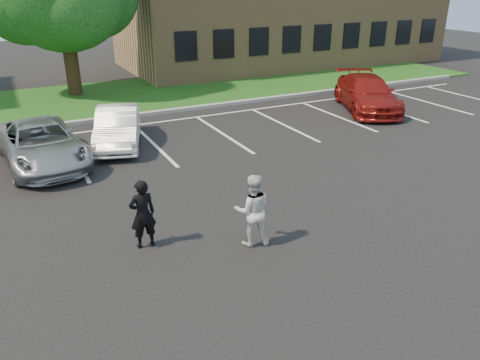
{
  "coord_description": "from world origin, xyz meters",
  "views": [
    {
      "loc": [
        -4.59,
        -8.01,
        5.61
      ],
      "look_at": [
        0.0,
        1.0,
        1.25
      ],
      "focal_mm": 35.0,
      "sensor_mm": 36.0,
      "label": 1
    }
  ],
  "objects_px": {
    "car_silver_minivan": "(41,144)",
    "car_white_sedan": "(118,127)",
    "man_black_suit": "(143,214)",
    "man_white_shirt": "(252,210)",
    "office_building": "(282,1)",
    "car_red_compact": "(367,94)"
  },
  "relations": [
    {
      "from": "car_white_sedan",
      "to": "car_red_compact",
      "type": "distance_m",
      "value": 11.43
    },
    {
      "from": "man_white_shirt",
      "to": "car_white_sedan",
      "type": "xyz_separation_m",
      "value": [
        -1.03,
        8.34,
        -0.17
      ]
    },
    {
      "from": "man_white_shirt",
      "to": "car_red_compact",
      "type": "xyz_separation_m",
      "value": [
        10.4,
        8.16,
        -0.09
      ]
    },
    {
      "from": "office_building",
      "to": "car_red_compact",
      "type": "height_order",
      "value": "office_building"
    },
    {
      "from": "man_white_shirt",
      "to": "car_silver_minivan",
      "type": "relative_size",
      "value": 0.34
    },
    {
      "from": "man_black_suit",
      "to": "man_white_shirt",
      "type": "bearing_deg",
      "value": 153.44
    },
    {
      "from": "man_white_shirt",
      "to": "car_red_compact",
      "type": "distance_m",
      "value": 13.22
    },
    {
      "from": "car_white_sedan",
      "to": "car_red_compact",
      "type": "bearing_deg",
      "value": 16.11
    },
    {
      "from": "man_black_suit",
      "to": "man_white_shirt",
      "type": "distance_m",
      "value": 2.44
    },
    {
      "from": "car_white_sedan",
      "to": "car_silver_minivan",
      "type": "bearing_deg",
      "value": -146.35
    },
    {
      "from": "car_silver_minivan",
      "to": "man_white_shirt",
      "type": "bearing_deg",
      "value": -69.41
    },
    {
      "from": "man_black_suit",
      "to": "man_white_shirt",
      "type": "relative_size",
      "value": 0.95
    },
    {
      "from": "man_white_shirt",
      "to": "car_silver_minivan",
      "type": "xyz_separation_m",
      "value": [
        -3.71,
        7.54,
        -0.16
      ]
    },
    {
      "from": "man_white_shirt",
      "to": "man_black_suit",
      "type": "bearing_deg",
      "value": -6.56
    },
    {
      "from": "office_building",
      "to": "car_white_sedan",
      "type": "height_order",
      "value": "office_building"
    },
    {
      "from": "man_white_shirt",
      "to": "car_white_sedan",
      "type": "height_order",
      "value": "man_white_shirt"
    },
    {
      "from": "office_building",
      "to": "man_white_shirt",
      "type": "height_order",
      "value": "office_building"
    },
    {
      "from": "car_red_compact",
      "to": "man_black_suit",
      "type": "bearing_deg",
      "value": -125.99
    },
    {
      "from": "man_black_suit",
      "to": "car_red_compact",
      "type": "bearing_deg",
      "value": -152.56
    },
    {
      "from": "car_silver_minivan",
      "to": "car_white_sedan",
      "type": "relative_size",
      "value": 1.2
    },
    {
      "from": "car_silver_minivan",
      "to": "car_red_compact",
      "type": "xyz_separation_m",
      "value": [
        14.11,
        0.62,
        0.07
      ]
    },
    {
      "from": "office_building",
      "to": "man_black_suit",
      "type": "relative_size",
      "value": 13.79
    }
  ]
}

